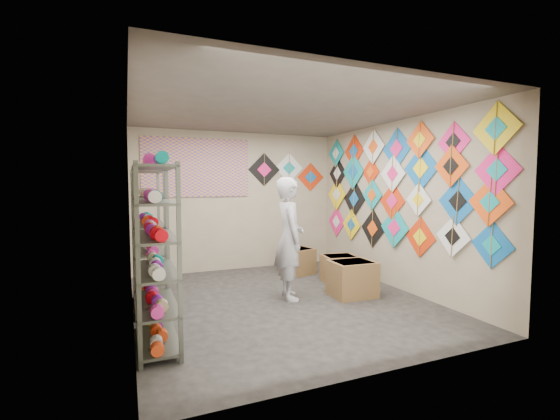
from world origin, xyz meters
name	(u,v)px	position (x,y,z in m)	size (l,w,h in m)	color
ground	(281,301)	(0.00, 0.00, 0.00)	(4.50, 4.50, 0.00)	black
room_walls	(282,187)	(0.00, 0.00, 1.64)	(4.50, 4.50, 4.50)	tan
shelf_rack_front	(155,255)	(-1.78, -0.85, 0.95)	(0.40, 1.10, 1.90)	#4C5147
shelf_rack_back	(148,239)	(-1.78, 0.45, 0.95)	(0.40, 1.10, 1.90)	#4C5147
string_spools	(151,238)	(-1.78, -0.20, 1.05)	(0.12, 2.36, 0.12)	#DE2C99
kite_wall_display	(392,187)	(1.98, 0.06, 1.64)	(0.06, 4.23, 2.09)	#1162B4
back_wall_kites	(287,172)	(1.05, 2.24, 1.95)	(1.69, 0.02, 0.80)	black
poster	(197,168)	(-0.80, 2.23, 2.00)	(2.00, 0.01, 1.10)	#69479B
shopkeeper	(289,238)	(0.16, 0.09, 0.90)	(0.54, 0.72, 1.79)	silver
carton_a	(352,279)	(1.08, -0.18, 0.27)	(0.64, 0.53, 0.53)	brown
carton_b	(339,269)	(1.33, 0.60, 0.23)	(0.56, 0.46, 0.46)	brown
carton_c	(297,261)	(0.91, 1.43, 0.24)	(0.50, 0.55, 0.48)	brown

